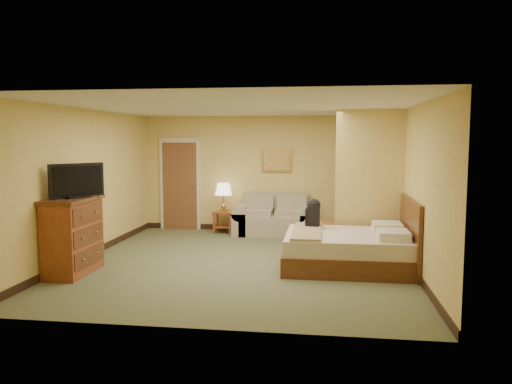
% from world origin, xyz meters
% --- Properties ---
extents(floor, '(6.00, 6.00, 0.00)m').
position_xyz_m(floor, '(0.00, 0.00, 0.00)').
color(floor, '#535738').
rests_on(floor, ground).
extents(ceiling, '(6.00, 6.00, 0.00)m').
position_xyz_m(ceiling, '(0.00, 0.00, 2.60)').
color(ceiling, white).
rests_on(ceiling, back_wall).
extents(back_wall, '(5.50, 0.02, 2.60)m').
position_xyz_m(back_wall, '(0.00, 3.00, 1.30)').
color(back_wall, '#D3B35A').
rests_on(back_wall, floor).
extents(left_wall, '(0.02, 6.00, 2.60)m').
position_xyz_m(left_wall, '(-2.75, 0.00, 1.30)').
color(left_wall, '#D3B35A').
rests_on(left_wall, floor).
extents(right_wall, '(0.02, 6.00, 2.60)m').
position_xyz_m(right_wall, '(2.75, 0.00, 1.30)').
color(right_wall, '#D3B35A').
rests_on(right_wall, floor).
extents(partition, '(1.20, 0.15, 2.60)m').
position_xyz_m(partition, '(2.15, 0.93, 1.30)').
color(partition, '#D3B35A').
rests_on(partition, floor).
extents(door, '(0.94, 0.16, 2.10)m').
position_xyz_m(door, '(-1.95, 2.96, 1.03)').
color(door, beige).
rests_on(door, floor).
extents(baseboard, '(5.50, 0.02, 0.12)m').
position_xyz_m(baseboard, '(0.00, 2.99, 0.06)').
color(baseboard, black).
rests_on(baseboard, floor).
extents(loveseat, '(1.77, 0.82, 0.90)m').
position_xyz_m(loveseat, '(0.28, 2.57, 0.29)').
color(loveseat, gray).
rests_on(loveseat, floor).
extents(side_table, '(0.44, 0.44, 0.49)m').
position_xyz_m(side_table, '(-0.87, 2.65, 0.32)').
color(side_table, maroon).
rests_on(side_table, floor).
extents(table_lamp, '(0.38, 0.38, 0.62)m').
position_xyz_m(table_lamp, '(-0.87, 2.65, 0.96)').
color(table_lamp, '#B78F43').
rests_on(table_lamp, side_table).
extents(coffee_table, '(0.80, 0.80, 0.48)m').
position_xyz_m(coffee_table, '(1.32, 1.33, 0.34)').
color(coffee_table, maroon).
rests_on(coffee_table, floor).
extents(wall_picture, '(0.68, 0.04, 0.53)m').
position_xyz_m(wall_picture, '(0.28, 2.97, 1.60)').
color(wall_picture, '#B78E3F').
rests_on(wall_picture, back_wall).
extents(dresser, '(0.58, 1.11, 1.18)m').
position_xyz_m(dresser, '(-2.48, -1.05, 0.60)').
color(dresser, maroon).
rests_on(dresser, floor).
extents(tv, '(0.56, 0.73, 0.53)m').
position_xyz_m(tv, '(-2.38, -1.05, 1.43)').
color(tv, black).
rests_on(tv, dresser).
extents(bed, '(2.06, 1.75, 1.13)m').
position_xyz_m(bed, '(1.82, -0.10, 0.31)').
color(bed, '#4B2411').
rests_on(bed, floor).
extents(backpack, '(0.23, 0.30, 0.51)m').
position_xyz_m(backpack, '(1.18, 0.37, 0.82)').
color(backpack, black).
rests_on(backpack, bed).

